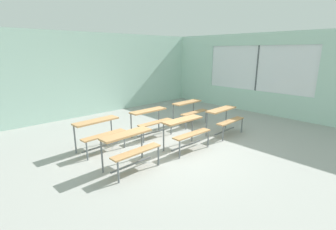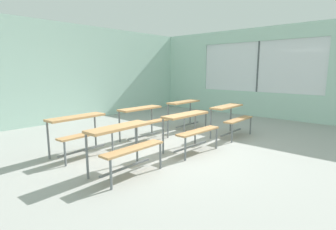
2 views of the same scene
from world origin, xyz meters
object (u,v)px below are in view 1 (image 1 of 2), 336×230
object	(u,v)px
desk_bench_r1c0	(99,128)
desk_bench_r1c1	(151,117)
desk_bench_r0c0	(130,143)
desk_bench_r0c2	(224,115)
desk_bench_r1c2	(190,108)
desk_bench_r0c1	(186,127)

from	to	relation	value
desk_bench_r1c0	desk_bench_r1c1	xyz separation A→B (m)	(1.56, -0.05, 0.00)
desk_bench_r0c0	desk_bench_r0c2	bearing A→B (deg)	-3.32
desk_bench_r1c0	desk_bench_r1c2	world-z (taller)	same
desk_bench_r0c1	desk_bench_r1c2	bearing A→B (deg)	41.00
desk_bench_r1c1	desk_bench_r0c1	bearing A→B (deg)	-88.69
desk_bench_r1c0	desk_bench_r1c2	distance (m)	3.20
desk_bench_r0c2	desk_bench_r0c1	bearing A→B (deg)	177.91
desk_bench_r0c2	desk_bench_r1c2	distance (m)	1.35
desk_bench_r0c0	desk_bench_r1c2	size ratio (longest dim) A/B	1.01
desk_bench_r0c2	desk_bench_r1c1	distance (m)	2.10
desk_bench_r0c1	desk_bench_r0c2	xyz separation A→B (m)	(1.61, -0.01, 0.00)
desk_bench_r0c0	desk_bench_r1c2	distance (m)	3.45
desk_bench_r0c0	desk_bench_r0c2	size ratio (longest dim) A/B	1.00
desk_bench_r1c1	desk_bench_r0c2	bearing A→B (deg)	-38.86
desk_bench_r1c2	desk_bench_r0c1	bearing A→B (deg)	-141.27
desk_bench_r0c2	desk_bench_r1c2	world-z (taller)	same
desk_bench_r0c1	desk_bench_r1c1	xyz separation A→B (m)	(-0.02, 1.32, 0.00)
desk_bench_r0c2	desk_bench_r1c0	xyz separation A→B (m)	(-3.19, 1.37, 0.00)
desk_bench_r0c0	desk_bench_r0c1	size ratio (longest dim) A/B	1.01
desk_bench_r0c0	desk_bench_r1c2	world-z (taller)	same
desk_bench_r0c2	desk_bench_r1c2	size ratio (longest dim) A/B	1.01
desk_bench_r0c0	desk_bench_r0c2	xyz separation A→B (m)	(3.19, -0.07, 0.00)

